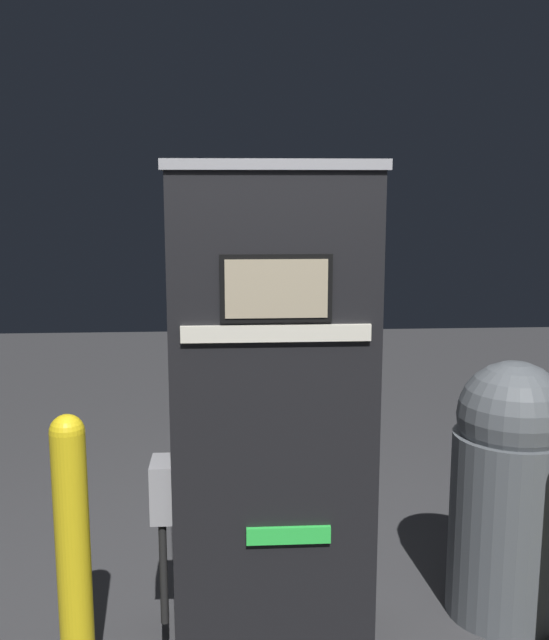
# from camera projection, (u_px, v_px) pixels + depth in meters

# --- Properties ---
(gas_pump) EXTENTS (0.91, 0.44, 2.00)m
(gas_pump) POSITION_uv_depth(u_px,v_px,m) (272.00, 409.00, 3.05)
(gas_pump) COLOR black
(gas_pump) RESTS_ON ground_plane
(safety_bollard) EXTENTS (0.13, 0.13, 1.09)m
(safety_bollard) POSITION_uv_depth(u_px,v_px,m) (73.00, 549.00, 2.78)
(safety_bollard) COLOR yellow
(safety_bollard) RESTS_ON ground_plane
(trash_bin) EXTENTS (0.50, 0.50, 1.16)m
(trash_bin) POSITION_uv_depth(u_px,v_px,m) (509.00, 488.00, 3.29)
(trash_bin) COLOR #51565B
(trash_bin) RESTS_ON ground_plane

